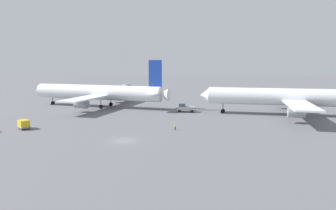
{
  "coord_description": "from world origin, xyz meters",
  "views": [
    {
      "loc": [
        19.96,
        -57.1,
        15.67
      ],
      "look_at": [
        4.37,
        23.74,
        4.0
      ],
      "focal_mm": 32.89,
      "sensor_mm": 36.0,
      "label": 1
    }
  ],
  "objects_px": {
    "airliner_at_gate_left": "(99,93)",
    "pushback_tug": "(185,108)",
    "airliner_being_pushed": "(286,97)",
    "gse_container_dolly_flat": "(24,124)",
    "ground_crew_marshaller_foreground": "(175,127)",
    "jet_bridge": "(121,90)"
  },
  "relations": [
    {
      "from": "airliner_being_pushed",
      "to": "jet_bridge",
      "type": "relative_size",
      "value": 2.42
    },
    {
      "from": "airliner_being_pushed",
      "to": "gse_container_dolly_flat",
      "type": "bearing_deg",
      "value": -153.74
    },
    {
      "from": "ground_crew_marshaller_foreground",
      "to": "jet_bridge",
      "type": "distance_m",
      "value": 60.12
    },
    {
      "from": "gse_container_dolly_flat",
      "to": "ground_crew_marshaller_foreground",
      "type": "relative_size",
      "value": 2.43
    },
    {
      "from": "airliner_at_gate_left",
      "to": "pushback_tug",
      "type": "height_order",
      "value": "airliner_at_gate_left"
    },
    {
      "from": "pushback_tug",
      "to": "gse_container_dolly_flat",
      "type": "relative_size",
      "value": 2.23
    },
    {
      "from": "airliner_being_pushed",
      "to": "jet_bridge",
      "type": "height_order",
      "value": "airliner_being_pushed"
    },
    {
      "from": "gse_container_dolly_flat",
      "to": "pushback_tug",
      "type": "bearing_deg",
      "value": 42.97
    },
    {
      "from": "gse_container_dolly_flat",
      "to": "ground_crew_marshaller_foreground",
      "type": "bearing_deg",
      "value": 9.23
    },
    {
      "from": "airliner_at_gate_left",
      "to": "pushback_tug",
      "type": "relative_size",
      "value": 6.03
    },
    {
      "from": "pushback_tug",
      "to": "ground_crew_marshaller_foreground",
      "type": "distance_m",
      "value": 25.88
    },
    {
      "from": "ground_crew_marshaller_foreground",
      "to": "jet_bridge",
      "type": "xyz_separation_m",
      "value": [
        -31.04,
        51.38,
        3.37
      ]
    },
    {
      "from": "gse_container_dolly_flat",
      "to": "airliner_being_pushed",
      "type": "bearing_deg",
      "value": 26.26
    },
    {
      "from": "airliner_being_pushed",
      "to": "jet_bridge",
      "type": "distance_m",
      "value": 64.96
    },
    {
      "from": "airliner_at_gate_left",
      "to": "jet_bridge",
      "type": "xyz_separation_m",
      "value": [
        0.99,
        20.64,
        -0.83
      ]
    },
    {
      "from": "airliner_being_pushed",
      "to": "ground_crew_marshaller_foreground",
      "type": "bearing_deg",
      "value": -138.1
    },
    {
      "from": "pushback_tug",
      "to": "jet_bridge",
      "type": "height_order",
      "value": "jet_bridge"
    },
    {
      "from": "ground_crew_marshaller_foreground",
      "to": "airliner_being_pushed",
      "type": "bearing_deg",
      "value": 41.9
    },
    {
      "from": "airliner_being_pushed",
      "to": "airliner_at_gate_left",
      "type": "bearing_deg",
      "value": 175.22
    },
    {
      "from": "gse_container_dolly_flat",
      "to": "airliner_at_gate_left",
      "type": "bearing_deg",
      "value": 85.45
    },
    {
      "from": "jet_bridge",
      "to": "airliner_being_pushed",
      "type": "bearing_deg",
      "value": -23.32
    },
    {
      "from": "airliner_at_gate_left",
      "to": "gse_container_dolly_flat",
      "type": "distance_m",
      "value": 36.73
    }
  ]
}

